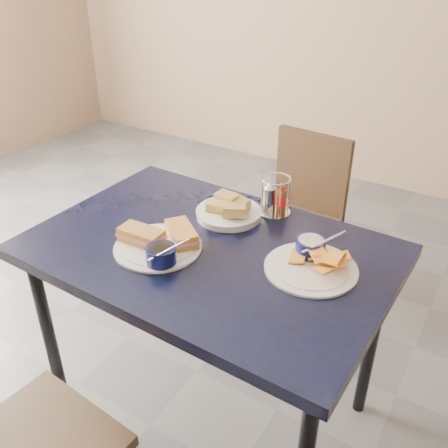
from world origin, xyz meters
The scene contains 6 objects.
dining_table centered at (-0.22, 0.19, 0.68)m, with size 1.14×0.78×0.75m.
chair_far centered at (-0.30, 1.11, 0.45)m, with size 0.40×0.38×0.79m.
sandwich_plate centered at (-0.34, 0.10, 0.77)m, with size 0.30×0.28×0.12m.
plantain_plate centered at (0.09, 0.26, 0.77)m, with size 0.27×0.27×0.12m.
bread_basket centered at (-0.26, 0.38, 0.77)m, with size 0.22×0.22×0.07m.
condiment_caddy centered at (-0.15, 0.49, 0.81)m, with size 0.11×0.11×0.14m.
Camera 1 is at (0.51, -0.90, 1.60)m, focal length 40.00 mm.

